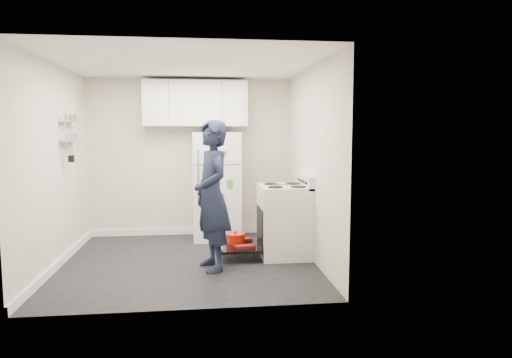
{
  "coord_description": "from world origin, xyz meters",
  "views": [
    {
      "loc": [
        0.19,
        -5.79,
        1.69
      ],
      "look_at": [
        0.89,
        0.1,
        1.05
      ],
      "focal_mm": 32.0,
      "sensor_mm": 36.0,
      "label": 1
    }
  ],
  "objects": [
    {
      "name": "room",
      "position": [
        -0.03,
        0.03,
        1.21
      ],
      "size": [
        3.21,
        3.21,
        2.51
      ],
      "color": "black",
      "rests_on": "ground"
    },
    {
      "name": "person",
      "position": [
        0.3,
        -0.35,
        0.9
      ],
      "size": [
        0.61,
        0.76,
        1.81
      ],
      "primitive_type": "imported",
      "rotation": [
        0.0,
        0.0,
        -1.26
      ],
      "color": "#171D33",
      "rests_on": "ground"
    },
    {
      "name": "upper_cabinets",
      "position": [
        0.1,
        1.43,
        2.1
      ],
      "size": [
        1.6,
        0.33,
        0.7
      ],
      "primitive_type": "cube",
      "color": "silver",
      "rests_on": "room"
    },
    {
      "name": "refrigerator",
      "position": [
        0.41,
        1.25,
        0.83
      ],
      "size": [
        0.72,
        0.74,
        1.73
      ],
      "color": "white",
      "rests_on": "ground"
    },
    {
      "name": "electric_range",
      "position": [
        1.26,
        0.15,
        0.47
      ],
      "size": [
        0.66,
        0.76,
        1.1
      ],
      "color": "silver",
      "rests_on": "ground"
    },
    {
      "name": "open_oven_door",
      "position": [
        0.66,
        0.18,
        0.18
      ],
      "size": [
        0.55,
        0.7,
        0.21
      ],
      "color": "black",
      "rests_on": "ground"
    },
    {
      "name": "wall_shelf_rack",
      "position": [
        -1.52,
        0.49,
        1.68
      ],
      "size": [
        0.14,
        0.6,
        0.61
      ],
      "color": "#B2B2B7",
      "rests_on": "room"
    }
  ]
}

